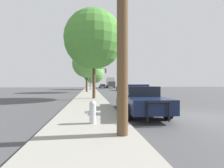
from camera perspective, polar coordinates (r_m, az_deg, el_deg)
ground_plane at (r=8.45m, az=29.08°, el=-10.74°), size 110.00×110.00×0.00m
sidewalk_left at (r=6.76m, az=-8.84°, el=-12.93°), size 3.00×110.00×0.13m
police_car at (r=8.45m, az=10.04°, el=-5.37°), size 2.25×5.43×1.54m
fire_hydrant at (r=5.66m, az=-7.34°, el=-10.25°), size 0.58×0.25×0.84m
traffic_light at (r=32.47m, az=-5.76°, el=3.69°), size 3.59×0.35×4.78m
car_background_distant at (r=47.77m, az=-3.67°, el=-0.77°), size 2.04×4.23×1.29m
car_background_oncoming at (r=33.20m, az=3.65°, el=-1.15°), size 2.05×4.12×1.43m
box_truck at (r=50.27m, az=-0.60°, el=0.57°), size 2.65×7.27×3.46m
tree_sidewalk_mid at (r=26.25m, az=-9.63°, el=7.72°), size 4.90×4.90×7.33m
tree_sidewalk_near at (r=15.28m, az=-6.91°, el=16.40°), size 5.71×5.71×8.58m
tree_sidewalk_far at (r=38.33m, az=-7.13°, el=4.23°), size 5.39×5.39×6.80m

